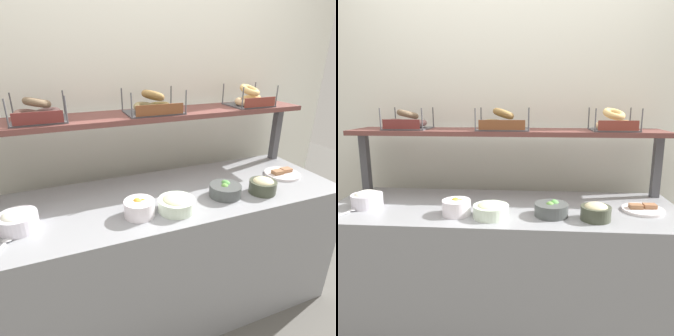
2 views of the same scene
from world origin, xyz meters
The scene contains 15 objects.
ground_plane centered at (0.00, 0.00, 0.00)m, with size 8.00×8.00×0.00m, color #595651.
back_wall centered at (0.00, 0.55, 1.20)m, with size 3.26×0.06×2.40m, color silver.
deli_counter centered at (0.00, 0.00, 0.42)m, with size 2.06×0.70×0.85m, color gray.
shelf_riser_right centered at (0.97, 0.27, 1.05)m, with size 0.05×0.05×0.40m, color #4C4C51.
upper_shelf centered at (0.00, 0.27, 1.26)m, with size 2.02×0.32×0.03m, color brown.
bowl_tuna_salad centered at (0.51, -0.18, 0.90)m, with size 0.16×0.16×0.09m.
bowl_cream_cheese centered at (-0.80, -0.07, 0.90)m, with size 0.18×0.18×0.10m.
bowl_fruit_salad centered at (-0.24, -0.16, 0.89)m, with size 0.16×0.16×0.09m.
bowl_scallion_spread centered at (-0.04, -0.18, 0.89)m, with size 0.19×0.19×0.08m.
bowl_veggie_mix centered at (0.28, -0.14, 0.89)m, with size 0.18×0.18×0.08m.
serving_plate_white centered at (0.80, -0.02, 0.86)m, with size 0.23×0.23×0.04m.
serving_spoon_near_plate centered at (-0.85, -0.20, 0.86)m, with size 0.08×0.17×0.01m.
bagel_basket_poppy centered at (-0.65, 0.26, 1.33)m, with size 0.28×0.24×0.14m.
bagel_basket_everything centered at (-0.02, 0.25, 1.33)m, with size 0.33×0.25×0.15m.
bagel_basket_plain centered at (0.67, 0.25, 1.33)m, with size 0.28×0.25×0.15m.
Camera 1 is at (-0.56, -1.36, 1.62)m, focal length 30.15 mm.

